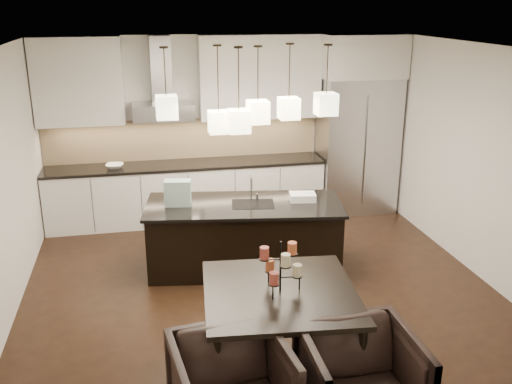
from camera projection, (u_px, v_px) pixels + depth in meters
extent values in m
cube|color=black|center=(259.00, 289.00, 6.84)|extent=(5.50, 5.50, 0.02)
cube|color=white|center=(260.00, 47.00, 5.94)|extent=(5.50, 5.50, 0.02)
cube|color=silver|center=(223.00, 126.00, 8.95)|extent=(5.50, 0.02, 2.80)
cube|color=silver|center=(345.00, 294.00, 3.83)|extent=(5.50, 0.02, 2.80)
cube|color=silver|center=(481.00, 163.00, 6.93)|extent=(0.02, 5.50, 2.80)
cube|color=#B7B7BA|center=(357.00, 145.00, 9.11)|extent=(1.20, 0.72, 2.15)
cube|color=silver|center=(362.00, 56.00, 8.66)|extent=(1.26, 0.72, 0.65)
cube|color=silver|center=(187.00, 193.00, 8.83)|extent=(4.21, 0.62, 0.88)
cube|color=black|center=(186.00, 165.00, 8.69)|extent=(4.21, 0.66, 0.04)
cube|color=#DABB87|center=(184.00, 139.00, 8.86)|extent=(4.21, 0.02, 0.63)
cube|color=silver|center=(78.00, 82.00, 8.12)|extent=(1.25, 0.35, 1.25)
cube|color=silver|center=(260.00, 77.00, 8.64)|extent=(1.85, 0.35, 1.25)
cube|color=#B7B7BA|center=(163.00, 111.00, 8.41)|extent=(0.90, 0.52, 0.24)
cube|color=#B7B7BA|center=(161.00, 69.00, 8.32)|extent=(0.30, 0.28, 0.96)
imported|color=silver|center=(115.00, 166.00, 8.42)|extent=(0.29, 0.29, 0.06)
cube|color=black|center=(244.00, 237.00, 7.25)|extent=(2.48, 1.29, 0.83)
cube|color=black|center=(244.00, 205.00, 7.11)|extent=(2.56, 1.37, 0.04)
cube|color=#235B44|center=(178.00, 193.00, 7.01)|extent=(0.34, 0.22, 0.32)
cube|color=silver|center=(303.00, 197.00, 7.20)|extent=(0.35, 0.27, 0.09)
cylinder|color=beige|center=(297.00, 270.00, 5.05)|extent=(0.09, 0.09, 0.11)
cylinder|color=#C25B32|center=(270.00, 265.00, 5.15)|extent=(0.09, 0.09, 0.11)
cylinder|color=#A03F32|center=(274.00, 278.00, 4.90)|extent=(0.09, 0.09, 0.11)
cylinder|color=#C25B32|center=(292.00, 248.00, 5.08)|extent=(0.09, 0.09, 0.11)
cylinder|color=#A03F32|center=(264.00, 253.00, 4.98)|extent=(0.09, 0.09, 0.11)
cylinder|color=beige|center=(286.00, 260.00, 4.85)|extent=(0.09, 0.09, 0.11)
imported|color=black|center=(360.00, 381.00, 4.51)|extent=(0.89, 0.92, 0.83)
cube|color=beige|center=(167.00, 107.00, 6.42)|extent=(0.24, 0.24, 0.26)
cube|color=beige|center=(219.00, 122.00, 6.76)|extent=(0.24, 0.24, 0.26)
cube|color=beige|center=(258.00, 112.00, 6.58)|extent=(0.24, 0.24, 0.26)
cube|color=beige|center=(289.00, 108.00, 6.97)|extent=(0.24, 0.24, 0.26)
cube|color=beige|center=(326.00, 104.00, 6.79)|extent=(0.24, 0.24, 0.26)
cube|color=beige|center=(239.00, 121.00, 6.48)|extent=(0.24, 0.24, 0.26)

